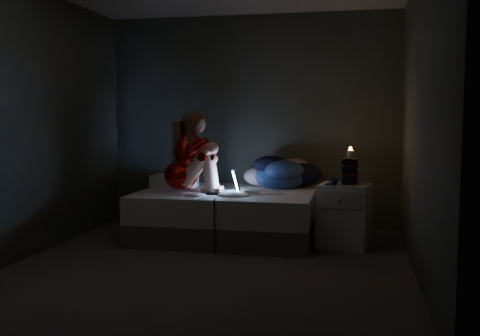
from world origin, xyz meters
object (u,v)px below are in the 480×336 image
(bed, at_px, (227,214))
(phone, at_px, (331,184))
(candle, at_px, (350,156))
(laptop, at_px, (222,182))
(nightstand, at_px, (344,216))
(woman, at_px, (181,151))

(bed, relative_size, phone, 13.77)
(bed, bearing_deg, phone, -13.23)
(bed, height_order, candle, candle)
(bed, xyz_separation_m, phone, (1.16, -0.27, 0.40))
(bed, distance_m, laptop, 0.45)
(bed, height_order, nightstand, nightstand)
(candle, bearing_deg, woman, -177.25)
(woman, bearing_deg, candle, -3.21)
(bed, bearing_deg, nightstand, -7.98)
(candle, bearing_deg, nightstand, -138.59)
(bed, distance_m, phone, 1.26)
(woman, xyz_separation_m, nightstand, (1.76, 0.04, -0.65))
(laptop, xyz_separation_m, nightstand, (1.30, 0.03, -0.33))
(woman, xyz_separation_m, laptop, (0.46, 0.01, -0.32))
(nightstand, bearing_deg, laptop, -168.82)
(phone, bearing_deg, woman, -172.96)
(woman, bearing_deg, phone, -7.79)
(woman, relative_size, phone, 6.41)
(bed, xyz_separation_m, candle, (1.34, -0.13, 0.69))
(nightstand, height_order, candle, candle)
(woman, height_order, phone, woman)
(woman, bearing_deg, bed, 19.31)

